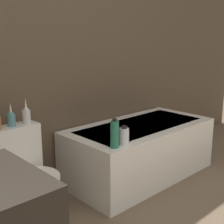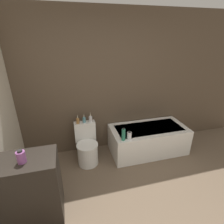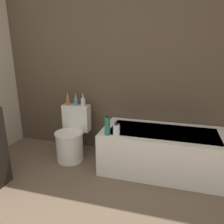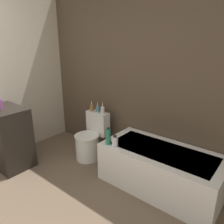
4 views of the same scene
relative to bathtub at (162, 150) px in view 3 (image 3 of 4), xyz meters
The scene contains 8 objects.
wall_back_tiled 1.38m from the bathtub, 152.93° to the left, with size 6.40×0.06×2.60m.
bathtub is the anchor object (origin of this frame).
toilet 1.21m from the bathtub, behind, with size 0.38×0.52×0.71m.
vase_gold 1.42m from the bathtub, behind, with size 0.06×0.06×0.18m.
vase_silver 1.32m from the bathtub, behind, with size 0.06×0.06×0.17m.
vase_bronze 1.22m from the bathtub, behind, with size 0.06×0.06×0.20m.
shampoo_bottle_tall 0.77m from the bathtub, 155.29° to the right, with size 0.06×0.06×0.23m.
shampoo_bottle_short 0.66m from the bathtub, 151.21° to the right, with size 0.08×0.08×0.15m.
Camera 3 is at (0.88, -0.70, 1.50)m, focal length 35.00 mm.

